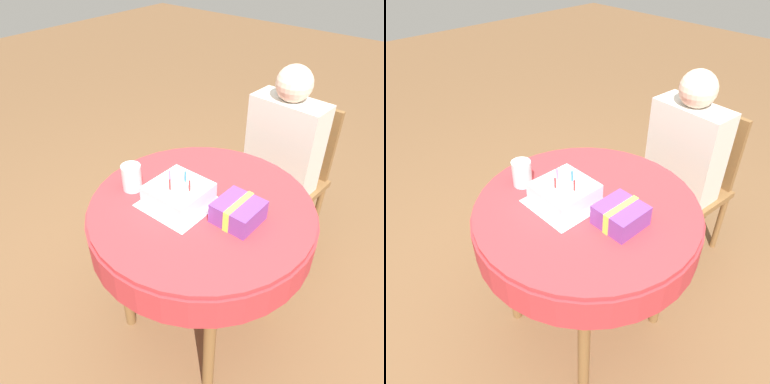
% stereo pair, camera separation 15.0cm
% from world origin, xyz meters
% --- Properties ---
extents(ground_plane, '(12.00, 12.00, 0.00)m').
position_xyz_m(ground_plane, '(0.00, 0.00, 0.00)').
color(ground_plane, brown).
extents(dining_table, '(0.94, 0.94, 0.76)m').
position_xyz_m(dining_table, '(0.00, 0.00, 0.67)').
color(dining_table, '#BC3338').
rests_on(dining_table, ground_plane).
extents(chair, '(0.48, 0.48, 0.87)m').
position_xyz_m(chair, '(-0.03, 0.85, 0.47)').
color(chair, brown).
rests_on(chair, ground_plane).
extents(person, '(0.41, 0.29, 1.13)m').
position_xyz_m(person, '(-0.04, 0.76, 0.67)').
color(person, beige).
rests_on(person, ground_plane).
extents(napkin, '(0.27, 0.27, 0.00)m').
position_xyz_m(napkin, '(-0.07, -0.06, 0.76)').
color(napkin, white).
rests_on(napkin, dining_table).
extents(birthday_cake, '(0.22, 0.22, 0.13)m').
position_xyz_m(birthday_cake, '(-0.07, -0.06, 0.81)').
color(birthday_cake, white).
rests_on(birthday_cake, dining_table).
extents(drinking_glass, '(0.08, 0.08, 0.11)m').
position_xyz_m(drinking_glass, '(-0.29, -0.11, 0.82)').
color(drinking_glass, silver).
rests_on(drinking_glass, dining_table).
extents(gift_box, '(0.16, 0.17, 0.09)m').
position_xyz_m(gift_box, '(0.17, 0.01, 0.81)').
color(gift_box, '#753D99').
rests_on(gift_box, dining_table).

